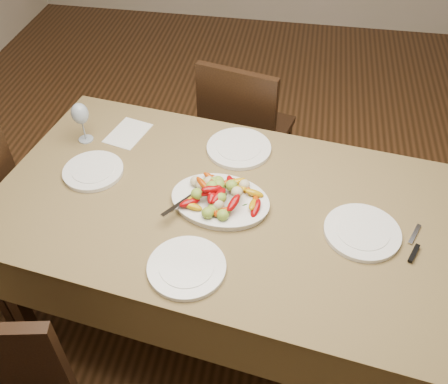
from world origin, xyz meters
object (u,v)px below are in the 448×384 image
chair_far (248,130)px  wine_glass (82,121)px  dining_table (224,263)px  plate_right (362,232)px  serving_platter (220,202)px  plate_left (93,171)px  plate_near (187,268)px  plate_far (239,148)px

chair_far → wine_glass: (-0.68, -0.58, 0.39)m
dining_table → wine_glass: wine_glass is taller
plate_right → dining_table: bearing=172.4°
serving_platter → plate_right: (0.55, -0.06, -0.00)m
dining_table → plate_left: 0.70m
plate_right → plate_near: same height
dining_table → chair_far: bearing=90.8°
plate_far → chair_far: bearing=92.2°
plate_left → plate_near: same height
serving_platter → plate_far: 0.35m
dining_table → chair_far: chair_far is taller
serving_platter → plate_right: bearing=-6.7°
plate_right → plate_near: size_ratio=1.03×
plate_right → plate_far: bearing=141.9°
plate_left → serving_platter: bearing=-9.3°
chair_far → plate_near: 1.25m
chair_far → plate_near: size_ratio=3.44×
serving_platter → plate_near: 0.34m
dining_table → chair_far: size_ratio=1.94×
plate_near → dining_table: bearing=78.0°
serving_platter → plate_near: size_ratio=1.37×
plate_left → plate_far: 0.64m
serving_platter → plate_far: bearing=86.4°
plate_right → plate_far: size_ratio=0.99×
plate_left → plate_near: (0.50, -0.43, 0.00)m
dining_table → plate_right: bearing=-7.6°
chair_far → plate_left: chair_far is taller
dining_table → plate_right: (0.53, -0.07, 0.39)m
dining_table → plate_near: plate_near is taller
chair_far → plate_near: chair_far is taller
chair_far → dining_table: bearing=104.6°
chair_far → wine_glass: 0.97m
plate_far → wine_glass: size_ratio=1.40×
wine_glass → plate_left: bearing=-61.5°
plate_near → wine_glass: size_ratio=1.35×
chair_far → wine_glass: bearing=54.4°
serving_platter → plate_far: serving_platter is taller
plate_right → plate_far: (-0.53, 0.41, 0.00)m
chair_far → plate_right: bearing=133.9°
chair_far → plate_left: bearing=68.3°
chair_far → plate_right: (0.55, -0.94, 0.29)m
dining_table → serving_platter: size_ratio=4.85×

